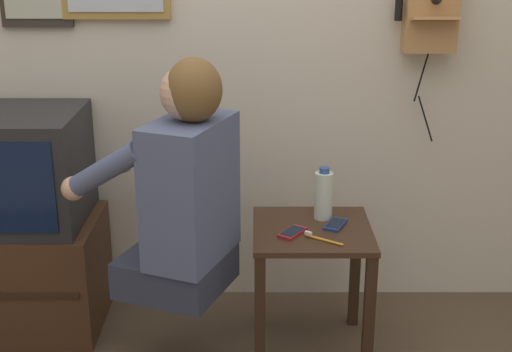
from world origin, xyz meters
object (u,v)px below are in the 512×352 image
Objects in this scene: person at (185,189)px; cell_phone_spare at (338,224)px; television at (22,167)px; water_bottle at (326,195)px; toothbrush at (323,239)px; cell_phone_held at (295,232)px; wall_phone_antique at (434,4)px.

person reaches higher than cell_phone_spare.
person is 0.62m from cell_phone_spare.
water_bottle is at bearing -5.52° from television.
cell_phone_spare is at bearing 7.27° from toothbrush.
television is 3.68× the size of cell_phone_spare.
toothbrush is at bearing 4.52° from cell_phone_held.
person is at bearing 124.43° from toothbrush.
person reaches higher than water_bottle.
person is 0.77m from television.
wall_phone_antique is 3.77× the size of water_bottle.
water_bottle is (-0.44, -0.31, -0.70)m from wall_phone_antique.
person is 6.34× the size of cell_phone_spare.
television is (-0.69, 0.34, -0.03)m from person.
wall_phone_antique is 0.88m from water_bottle.
person is at bearing -151.10° from wall_phone_antique.
cell_phone_spare is (-0.39, -0.39, -0.79)m from wall_phone_antique.
person is at bearing -25.83° from television.
television is 1.29m from cell_phone_spare.
wall_phone_antique is at bearing 6.71° from television.
wall_phone_antique is (0.96, 0.53, 0.59)m from person.
toothbrush is (-0.46, -0.52, -0.79)m from wall_phone_antique.
cell_phone_held is (1.09, -0.27, -0.16)m from television.
television is at bearing -164.23° from cell_phone_spare.
wall_phone_antique reaches higher than cell_phone_held.
cell_phone_held is at bearing -140.45° from wall_phone_antique.
water_bottle is (1.22, -0.12, -0.07)m from television.
toothbrush is (-0.02, -0.21, -0.09)m from water_bottle.
toothbrush is at bearing -131.35° from wall_phone_antique.
television is at bearing 108.27° from toothbrush.
television is 1.23m from water_bottle.
television is 3.65× the size of toothbrush.
person is 1.25m from wall_phone_antique.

